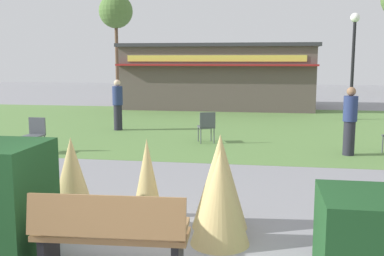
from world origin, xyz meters
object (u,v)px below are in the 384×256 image
lamppost_far (353,53)px  cafe_chair_north (207,125)px  cafe_chair_east (35,132)px  parked_car_west_slot (208,86)px  food_kiosk (219,76)px  person_strolling (350,121)px  tree_right_bg (116,12)px  park_bench (110,234)px  person_standing (118,105)px

lamppost_far → cafe_chair_north: bearing=-129.4°
cafe_chair_east → lamppost_far: bearing=41.7°
parked_car_west_slot → food_kiosk: bearing=-78.6°
cafe_chair_east → parked_car_west_slot: size_ratio=0.20×
person_strolling → tree_right_bg: (-14.54, 25.88, 5.37)m
park_bench → person_strolling: person_strolling is taller
cafe_chair_east → parked_car_west_slot: (1.94, 19.43, 0.12)m
cafe_chair_north → tree_right_bg: bearing=113.7°
lamppost_far → person_strolling: (-1.23, -7.09, -1.73)m
parked_car_west_slot → tree_right_bg: tree_right_bg is taller
food_kiosk → person_strolling: (4.36, -11.11, -0.69)m
food_kiosk → park_bench: bearing=-87.8°
lamppost_far → tree_right_bg: tree_right_bg is taller
tree_right_bg → park_bench: bearing=-71.8°
parked_car_west_slot → cafe_chair_north: bearing=-82.9°
food_kiosk → person_strolling: 11.96m
lamppost_far → person_standing: (-8.16, -4.08, -1.73)m
food_kiosk → tree_right_bg: size_ratio=1.20×
cafe_chair_north → parked_car_west_slot: parked_car_west_slot is taller
cafe_chair_east → cafe_chair_north: 4.59m
food_kiosk → cafe_chair_east: bearing=-105.9°
cafe_chair_north → person_strolling: 3.86m
person_strolling → tree_right_bg: tree_right_bg is taller
cafe_chair_east → person_strolling: 7.86m
park_bench → person_standing: bearing=107.9°
park_bench → parked_car_west_slot: size_ratio=0.40×
lamppost_far → person_standing: 9.29m
tree_right_bg → person_strolling: bearing=-60.7°
park_bench → lamppost_far: bearing=70.9°
cafe_chair_north → park_bench: bearing=-89.9°
parked_car_west_slot → tree_right_bg: 12.71m
parked_car_west_slot → cafe_chair_east: bearing=-95.7°
person_strolling → parked_car_west_slot: person_strolling is taller
person_standing → cafe_chair_north: bearing=-44.0°
food_kiosk → parked_car_west_slot: size_ratio=2.12×
food_kiosk → cafe_chair_east: food_kiosk is taller
person_standing → tree_right_bg: 24.70m
parked_car_west_slot → person_standing: bearing=-94.0°
lamppost_far → cafe_chair_north: size_ratio=4.62×
food_kiosk → tree_right_bg: tree_right_bg is taller
cafe_chair_east → parked_car_west_slot: parked_car_west_slot is taller
person_strolling → parked_car_west_slot: (-5.85, 18.48, -0.22)m
food_kiosk → person_standing: (-2.57, -8.10, -0.69)m
parked_car_west_slot → tree_right_bg: size_ratio=0.56×
park_bench → cafe_chair_east: (-4.12, 6.15, 0.05)m
cafe_chair_north → person_standing: 3.78m
cafe_chair_north → tree_right_bg: 27.65m
food_kiosk → tree_right_bg: bearing=124.6°
lamppost_far → food_kiosk: size_ratio=0.45×
person_strolling → food_kiosk: bearing=63.7°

